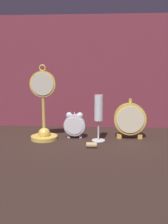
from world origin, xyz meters
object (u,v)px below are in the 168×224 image
at_px(pocket_watch_on_stand, 44,115).
at_px(mantel_clock_silver, 130,119).
at_px(wine_cork, 92,145).
at_px(champagne_flute, 99,112).
at_px(alarm_clock_twin_bell, 75,124).

xyz_separation_m(pocket_watch_on_stand, mantel_clock_silver, (0.38, 0.04, -0.02)).
bearing_deg(wine_cork, champagne_flute, 75.33).
distance_m(pocket_watch_on_stand, champagne_flute, 0.24).
height_order(pocket_watch_on_stand, champagne_flute, pocket_watch_on_stand).
xyz_separation_m(mantel_clock_silver, wine_cork, (-0.17, -0.15, -0.08)).
distance_m(alarm_clock_twin_bell, champagne_flute, 0.13).
distance_m(alarm_clock_twin_bell, mantel_clock_silver, 0.25).
bearing_deg(alarm_clock_twin_bell, wine_cork, -59.13).
relative_size(mantel_clock_silver, champagne_flute, 0.89).
distance_m(alarm_clock_twin_bell, wine_cork, 0.17).
bearing_deg(champagne_flute, pocket_watch_on_stand, 178.44).
bearing_deg(pocket_watch_on_stand, mantel_clock_silver, 6.61).
distance_m(champagne_flute, wine_cork, 0.16).
relative_size(pocket_watch_on_stand, mantel_clock_silver, 1.83).
relative_size(alarm_clock_twin_bell, wine_cork, 2.84).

